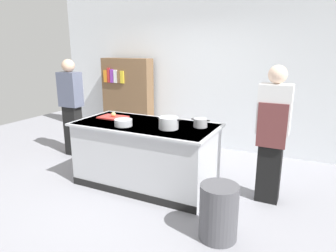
{
  "coord_description": "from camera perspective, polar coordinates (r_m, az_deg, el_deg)",
  "views": [
    {
      "loc": [
        2.04,
        -3.43,
        1.92
      ],
      "look_at": [
        0.25,
        0.2,
        0.85
      ],
      "focal_mm": 32.06,
      "sensor_mm": 36.0,
      "label": 1
    }
  ],
  "objects": [
    {
      "name": "back_wall",
      "position": [
        5.91,
        6.1,
        10.63
      ],
      "size": [
        6.4,
        0.12,
        3.0
      ],
      "primitive_type": "cube",
      "color": "silver",
      "rests_on": "ground_plane"
    },
    {
      "name": "person_guest",
      "position": [
        5.6,
        -17.89,
        3.7
      ],
      "size": [
        0.38,
        0.24,
        1.72
      ],
      "rotation": [
        0.0,
        0.0,
        -1.69
      ],
      "color": "black",
      "rests_on": "ground_plane"
    },
    {
      "name": "ground_plane",
      "position": [
        4.43,
        -4.12,
        -10.92
      ],
      "size": [
        10.0,
        10.0,
        0.0
      ],
      "primitive_type": "plane",
      "color": "gray"
    },
    {
      "name": "sauce_pan",
      "position": [
        3.95,
        6.18,
        0.61
      ],
      "size": [
        0.25,
        0.18,
        0.11
      ],
      "color": "#99999E",
      "rests_on": "counter_island"
    },
    {
      "name": "bookshelf",
      "position": [
        6.4,
        -7.67,
        5.06
      ],
      "size": [
        1.1,
        0.31,
        1.7
      ],
      "color": "brown",
      "rests_on": "ground_plane"
    },
    {
      "name": "cutting_board",
      "position": [
        4.52,
        -10.41,
        1.65
      ],
      "size": [
        0.4,
        0.28,
        0.02
      ],
      "primitive_type": "cube",
      "color": "red",
      "rests_on": "counter_island"
    },
    {
      "name": "onion",
      "position": [
        4.51,
        -10.33,
        2.19
      ],
      "size": [
        0.07,
        0.07,
        0.07
      ],
      "primitive_type": "sphere",
      "color": "tan",
      "rests_on": "cutting_board"
    },
    {
      "name": "trash_bin",
      "position": [
        3.21,
        9.6,
        -15.83
      ],
      "size": [
        0.39,
        0.39,
        0.59
      ],
      "primitive_type": "cylinder",
      "color": "#4C4C51",
      "rests_on": "ground_plane"
    },
    {
      "name": "counter_island",
      "position": [
        4.25,
        -4.24,
        -5.26
      ],
      "size": [
        1.98,
        0.98,
        0.9
      ],
      "color": "#B7BABF",
      "rests_on": "ground_plane"
    },
    {
      "name": "stock_pot",
      "position": [
        3.84,
        0.11,
        0.58
      ],
      "size": [
        0.32,
        0.25,
        0.15
      ],
      "color": "#B7BABF",
      "rests_on": "counter_island"
    },
    {
      "name": "mixing_bowl",
      "position": [
        4.03,
        -8.49,
        0.65
      ],
      "size": [
        0.24,
        0.24,
        0.09
      ],
      "primitive_type": "cylinder",
      "color": "#B7BABF",
      "rests_on": "counter_island"
    },
    {
      "name": "person_chef",
      "position": [
        3.87,
        19.23,
        -1.1
      ],
      "size": [
        0.38,
        0.25,
        1.72
      ],
      "rotation": [
        0.0,
        0.0,
        1.82
      ],
      "color": "black",
      "rests_on": "ground_plane"
    }
  ]
}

